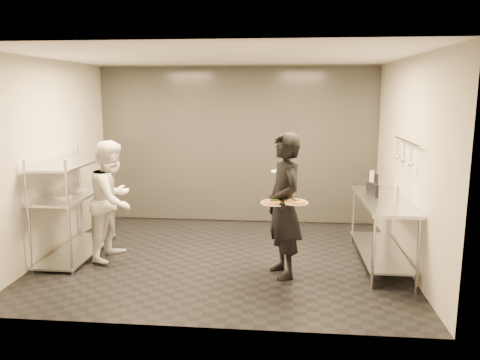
# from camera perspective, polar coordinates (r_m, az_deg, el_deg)

# --- Properties ---
(room_shell) EXTENTS (5.00, 4.00, 2.80)m
(room_shell) POSITION_cam_1_polar(r_m,az_deg,el_deg) (7.58, -0.97, 3.60)
(room_shell) COLOR black
(room_shell) RESTS_ON ground
(pass_rack) EXTENTS (0.60, 1.60, 1.50)m
(pass_rack) POSITION_cam_1_polar(r_m,az_deg,el_deg) (7.14, -19.50, -2.60)
(pass_rack) COLOR #B0B2B7
(pass_rack) RESTS_ON ground
(prep_counter) EXTENTS (0.60, 1.80, 0.92)m
(prep_counter) POSITION_cam_1_polar(r_m,az_deg,el_deg) (6.66, 16.91, -4.66)
(prep_counter) COLOR #B0B2B7
(prep_counter) RESTS_ON ground
(utensil_rail) EXTENTS (0.07, 1.20, 0.31)m
(utensil_rail) POSITION_cam_1_polar(r_m,az_deg,el_deg) (6.54, 19.48, 3.15)
(utensil_rail) COLOR #B0B2B7
(utensil_rail) RESTS_ON room_shell
(waiter) EXTENTS (0.66, 0.79, 1.84)m
(waiter) POSITION_cam_1_polar(r_m,az_deg,el_deg) (5.92, 5.37, -3.16)
(waiter) COLOR black
(waiter) RESTS_ON ground
(chef) EXTENTS (0.73, 0.89, 1.68)m
(chef) POSITION_cam_1_polar(r_m,az_deg,el_deg) (6.82, -15.25, -2.37)
(chef) COLOR silver
(chef) RESTS_ON ground
(pizza_plate_near) EXTENTS (0.34, 0.34, 0.05)m
(pizza_plate_near) POSITION_cam_1_polar(r_m,az_deg,el_deg) (5.69, 4.26, -2.69)
(pizza_plate_near) COLOR white
(pizza_plate_near) RESTS_ON waiter
(pizza_plate_far) EXTENTS (0.29, 0.29, 0.05)m
(pizza_plate_far) POSITION_cam_1_polar(r_m,az_deg,el_deg) (5.64, 6.86, -2.67)
(pizza_plate_far) COLOR white
(pizza_plate_far) RESTS_ON waiter
(salad_plate) EXTENTS (0.27, 0.27, 0.07)m
(salad_plate) POSITION_cam_1_polar(r_m,az_deg,el_deg) (6.09, 5.08, 1.24)
(salad_plate) COLOR white
(salad_plate) RESTS_ON waiter
(pos_monitor) EXTENTS (0.13, 0.25, 0.18)m
(pos_monitor) POSITION_cam_1_polar(r_m,az_deg,el_deg) (6.70, 15.82, -1.13)
(pos_monitor) COLOR black
(pos_monitor) RESTS_ON prep_counter
(bottle_green) EXTENTS (0.07, 0.07, 0.25)m
(bottle_green) POSITION_cam_1_polar(r_m,az_deg,el_deg) (7.33, 15.78, 0.15)
(bottle_green) COLOR gray
(bottle_green) RESTS_ON prep_counter
(bottle_clear) EXTENTS (0.06, 0.06, 0.19)m
(bottle_clear) POSITION_cam_1_polar(r_m,az_deg,el_deg) (6.54, 18.58, -1.50)
(bottle_clear) COLOR gray
(bottle_clear) RESTS_ON prep_counter
(bottle_dark) EXTENTS (0.06, 0.06, 0.20)m
(bottle_dark) POSITION_cam_1_polar(r_m,az_deg,el_deg) (7.35, 16.28, -0.07)
(bottle_dark) COLOR black
(bottle_dark) RESTS_ON prep_counter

